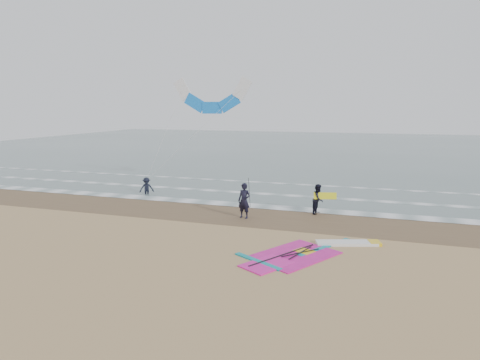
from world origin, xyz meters
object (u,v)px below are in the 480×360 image
(windsurf_rig, at_px, (310,252))
(person_standing, at_px, (244,201))
(person_walking, at_px, (318,199))
(surf_kite, at_px, (212,98))
(person_wading, at_px, (146,183))

(windsurf_rig, relative_size, person_standing, 2.98)
(windsurf_rig, bearing_deg, person_standing, 133.80)
(person_walking, relative_size, surf_kite, 0.24)
(person_standing, distance_m, surf_kite, 10.84)
(windsurf_rig, relative_size, surf_kite, 0.81)
(windsurf_rig, relative_size, person_wading, 3.79)
(person_walking, xyz_separation_m, surf_kite, (-8.77, 5.43, 5.89))
(person_standing, relative_size, person_walking, 1.14)
(person_walking, distance_m, surf_kite, 11.87)
(person_walking, bearing_deg, person_standing, 134.50)
(person_standing, height_order, surf_kite, surf_kite)
(windsurf_rig, height_order, surf_kite, surf_kite)
(surf_kite, bearing_deg, windsurf_rig, -52.65)
(person_standing, relative_size, person_wading, 1.27)
(person_standing, relative_size, surf_kite, 0.27)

